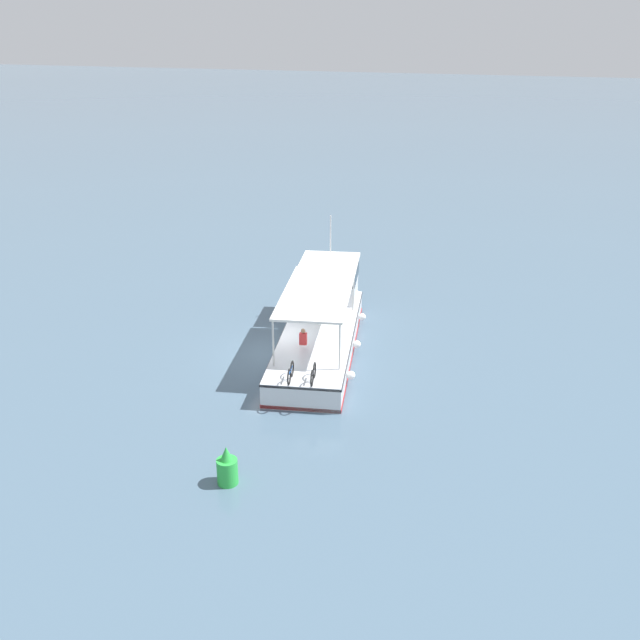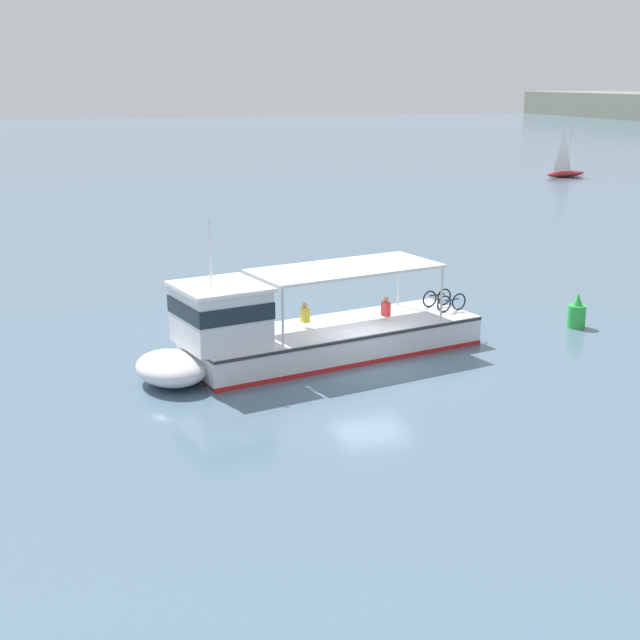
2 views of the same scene
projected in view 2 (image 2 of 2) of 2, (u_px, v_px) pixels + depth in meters
name	position (u px, v px, depth m)	size (l,w,h in m)	color
ground_plane	(372.00, 366.00, 30.85)	(400.00, 400.00, 0.00)	slate
ferry_main	(295.00, 334.00, 31.02)	(5.67, 13.07, 5.32)	silver
sailboat_far_right	(565.00, 171.00, 89.63)	(2.26, 4.98, 5.40)	maroon
channel_buoy	(577.00, 314.00, 35.52)	(0.70, 0.70, 1.40)	green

